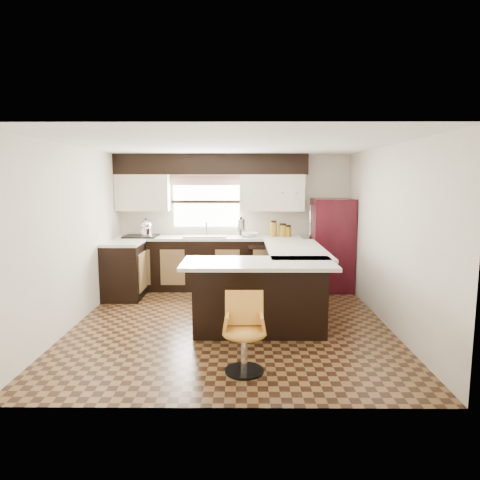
{
  "coord_description": "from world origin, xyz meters",
  "views": [
    {
      "loc": [
        0.16,
        -5.64,
        1.95
      ],
      "look_at": [
        0.12,
        0.45,
        1.09
      ],
      "focal_mm": 32.0,
      "sensor_mm": 36.0,
      "label": 1
    }
  ],
  "objects_px": {
    "refrigerator": "(332,245)",
    "bar_chair": "(244,334)",
    "peninsula_long": "(292,281)",
    "peninsula_return": "(259,298)"
  },
  "relations": [
    {
      "from": "peninsula_long",
      "to": "bar_chair",
      "type": "distance_m",
      "value": 2.25
    },
    {
      "from": "refrigerator",
      "to": "bar_chair",
      "type": "distance_m",
      "value": 3.69
    },
    {
      "from": "refrigerator",
      "to": "bar_chair",
      "type": "bearing_deg",
      "value": -115.02
    },
    {
      "from": "peninsula_long",
      "to": "peninsula_return",
      "type": "bearing_deg",
      "value": -118.3
    },
    {
      "from": "refrigerator",
      "to": "peninsula_return",
      "type": "bearing_deg",
      "value": -122.01
    },
    {
      "from": "peninsula_long",
      "to": "refrigerator",
      "type": "bearing_deg",
      "value": 55.16
    },
    {
      "from": "peninsula_return",
      "to": "bar_chair",
      "type": "xyz_separation_m",
      "value": [
        -0.19,
        -1.15,
        -0.04
      ]
    },
    {
      "from": "peninsula_long",
      "to": "refrigerator",
      "type": "relative_size",
      "value": 1.2
    },
    {
      "from": "peninsula_return",
      "to": "refrigerator",
      "type": "bearing_deg",
      "value": 57.99
    },
    {
      "from": "peninsula_long",
      "to": "peninsula_return",
      "type": "xyz_separation_m",
      "value": [
        -0.53,
        -0.97,
        0.0
      ]
    }
  ]
}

